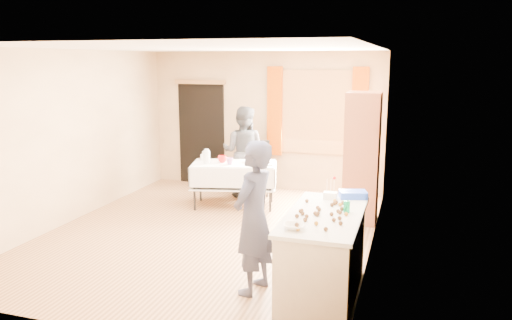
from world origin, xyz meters
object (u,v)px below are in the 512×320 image
(party_table, at_px, (234,180))
(girl, at_px, (254,218))
(counter, at_px, (324,256))
(cabinet, at_px, (362,158))
(chair, at_px, (258,179))
(woman, at_px, (243,152))

(party_table, distance_m, girl, 3.21)
(counter, bearing_deg, girl, -173.05)
(cabinet, bearing_deg, chair, 153.27)
(cabinet, height_order, chair, cabinet)
(counter, distance_m, girl, 0.82)
(counter, xyz_separation_m, chair, (-1.86, 3.69, -0.16))
(cabinet, distance_m, girl, 2.92)
(girl, relative_size, woman, 1.00)
(counter, distance_m, party_table, 3.47)
(counter, relative_size, woman, 0.96)
(girl, height_order, woman, girl)
(chair, height_order, woman, woman)
(party_table, relative_size, girl, 0.94)
(party_table, distance_m, chair, 0.89)
(counter, xyz_separation_m, girl, (-0.73, -0.09, 0.37))
(cabinet, xyz_separation_m, girl, (-0.83, -2.79, -0.17))
(chair, relative_size, woman, 0.60)
(woman, bearing_deg, girl, 108.87)
(cabinet, height_order, girl, cabinet)
(counter, bearing_deg, chair, 116.74)
(party_table, bearing_deg, woman, 81.35)
(cabinet, xyz_separation_m, party_table, (-2.12, 0.13, -0.54))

